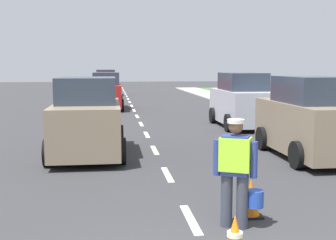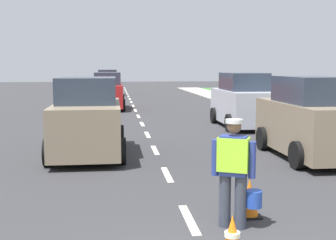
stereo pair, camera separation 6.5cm
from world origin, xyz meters
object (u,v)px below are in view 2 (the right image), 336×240
at_px(car_oncoming_second, 108,92).
at_px(car_oncoming_third, 108,83).
at_px(car_parked_curbside, 309,120).
at_px(traffic_cone_near, 232,238).
at_px(traffic_cone_far, 249,198).
at_px(car_parked_far, 242,102).
at_px(car_oncoming_lead, 88,120).
at_px(road_worker, 235,168).

xyz_separation_m(car_oncoming_second, car_oncoming_third, (-0.17, 12.47, 0.03)).
bearing_deg(car_oncoming_third, car_parked_curbside, -78.08).
bearing_deg(traffic_cone_near, traffic_cone_far, 65.63).
bearing_deg(car_parked_far, car_oncoming_third, 105.38).
bearing_deg(traffic_cone_near, car_parked_curbside, 58.13).
relative_size(traffic_cone_near, car_oncoming_lead, 0.15).
xyz_separation_m(car_oncoming_third, car_parked_curbside, (5.70, -27.02, -0.00)).
bearing_deg(car_parked_far, car_parked_curbside, -90.09).
xyz_separation_m(road_worker, traffic_cone_near, (-0.34, -1.13, -0.64)).
bearing_deg(car_parked_curbside, traffic_cone_near, -121.87).
relative_size(traffic_cone_far, car_parked_far, 0.15).
xyz_separation_m(traffic_cone_far, car_oncoming_second, (-2.54, 18.94, 0.67)).
xyz_separation_m(road_worker, car_oncoming_third, (-2.33, 31.86, 0.09)).
distance_m(traffic_cone_far, car_parked_far, 11.08).
distance_m(road_worker, car_parked_far, 11.59).
height_order(car_oncoming_lead, car_oncoming_second, car_oncoming_lead).
bearing_deg(traffic_cone_far, car_oncoming_second, 97.63).
distance_m(car_oncoming_second, car_parked_curbside, 15.57).
height_order(road_worker, car_parked_curbside, car_parked_curbside).
bearing_deg(car_parked_far, traffic_cone_near, -106.93).
distance_m(car_oncoming_third, car_parked_curbside, 27.61).
bearing_deg(traffic_cone_far, car_parked_far, 74.22).
height_order(traffic_cone_near, car_oncoming_lead, car_oncoming_lead).
bearing_deg(traffic_cone_near, car_oncoming_second, 95.09).
relative_size(car_oncoming_lead, car_parked_far, 0.94).
distance_m(traffic_cone_far, car_oncoming_second, 19.12).
relative_size(car_oncoming_second, car_parked_far, 1.01).
bearing_deg(car_parked_curbside, car_oncoming_third, 101.92).
xyz_separation_m(car_oncoming_third, car_parked_far, (5.71, -20.77, 0.01)).
bearing_deg(traffic_cone_far, car_oncoming_third, 94.92).
bearing_deg(car_parked_curbside, car_parked_far, 89.91).
relative_size(road_worker, car_oncoming_lead, 0.42).
height_order(car_oncoming_second, car_oncoming_third, car_oncoming_third).
bearing_deg(car_oncoming_second, traffic_cone_far, -82.37).
distance_m(car_oncoming_second, car_oncoming_third, 12.47).
distance_m(traffic_cone_near, traffic_cone_far, 1.72).
xyz_separation_m(road_worker, car_oncoming_lead, (-2.53, 5.89, 0.07)).
relative_size(road_worker, car_parked_curbside, 0.41).
bearing_deg(car_parked_far, car_oncoming_second, 123.74).
bearing_deg(road_worker, traffic_cone_near, -106.60).
bearing_deg(car_oncoming_lead, traffic_cone_near, -72.61).
relative_size(road_worker, car_oncoming_second, 0.39).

